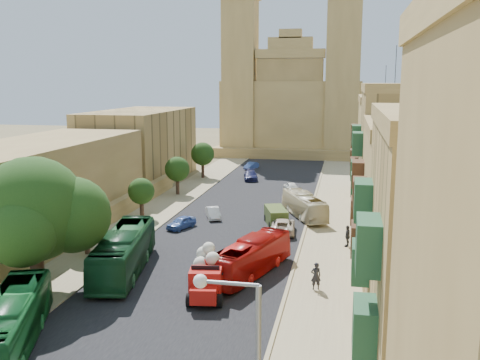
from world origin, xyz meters
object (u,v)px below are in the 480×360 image
at_px(street_tree_d, 203,154).
at_px(church, 293,104).
at_px(ficus_tree, 34,213).
at_px(pedestrian_c, 348,236).
at_px(car_white_a, 213,213).
at_px(street_tree_b, 141,191).
at_px(pedestrian_a, 316,276).
at_px(car_white_b, 291,186).
at_px(street_tree_c, 177,169).
at_px(olive_pickup, 276,216).
at_px(bus_green_north, 124,252).
at_px(red_truck, 208,273).
at_px(car_cream, 283,226).
at_px(bus_cream_east, 304,205).
at_px(car_dkblue, 251,175).
at_px(car_blue_a, 181,223).
at_px(bus_green_south, 11,322).
at_px(bus_red_east, 250,257).
at_px(street_tree_a, 86,217).

bearing_deg(street_tree_d, church, 71.91).
distance_m(ficus_tree, pedestrian_c, 25.23).
bearing_deg(car_white_a, ficus_tree, -130.00).
xyz_separation_m(street_tree_b, pedestrian_a, (18.89, -16.05, -1.84)).
height_order(car_white_b, pedestrian_a, pedestrian_a).
bearing_deg(street_tree_d, street_tree_c, -90.00).
relative_size(street_tree_b, olive_pickup, 0.96).
distance_m(church, bus_green_north, 70.72).
height_order(red_truck, olive_pickup, red_truck).
xyz_separation_m(ficus_tree, car_cream, (14.42, 17.38, -4.76)).
relative_size(street_tree_c, bus_green_north, 0.42).
relative_size(red_truck, bus_cream_east, 0.66).
bearing_deg(red_truck, street_tree_c, 111.43).
height_order(olive_pickup, car_dkblue, olive_pickup).
xyz_separation_m(olive_pickup, car_blue_a, (-8.75, -3.26, -0.23)).
bearing_deg(car_white_a, street_tree_b, 167.16).
bearing_deg(pedestrian_a, car_blue_a, -60.99).
relative_size(bus_green_south, pedestrian_a, 5.34).
relative_size(olive_pickup, bus_red_east, 0.46).
height_order(olive_pickup, pedestrian_c, pedestrian_c).
height_order(bus_green_south, car_blue_a, bus_green_south).
bearing_deg(pedestrian_c, car_dkblue, -141.79).
xyz_separation_m(ficus_tree, street_tree_a, (-0.58, 7.99, -2.35)).
distance_m(street_tree_d, car_cream, 30.68).
bearing_deg(street_tree_b, car_cream, -9.88).
bearing_deg(pedestrian_c, street_tree_d, -131.76).
relative_size(street_tree_d, car_dkblue, 1.13).
bearing_deg(car_dkblue, red_truck, -96.39).
relative_size(street_tree_a, car_white_b, 1.38).
bearing_deg(bus_green_north, church, 74.99).
bearing_deg(street_tree_c, ficus_tree, -88.96).
distance_m(bus_green_south, car_white_a, 28.86).
xyz_separation_m(street_tree_c, bus_green_north, (4.76, -27.46, -1.59)).
xyz_separation_m(car_dkblue, pedestrian_c, (13.74, -29.37, 0.27)).
distance_m(street_tree_c, pedestrian_c, 27.62).
bearing_deg(bus_green_south, street_tree_a, 82.47).
xyz_separation_m(bus_green_south, bus_cream_east, (13.00, 30.97, -0.18)).
height_order(ficus_tree, car_dkblue, ficus_tree).
relative_size(red_truck, pedestrian_a, 3.08).
bearing_deg(pedestrian_a, car_white_a, -73.67).
relative_size(bus_green_south, bus_red_east, 1.08).
height_order(bus_green_north, car_cream, bus_green_north).
xyz_separation_m(car_dkblue, car_white_b, (6.48, -6.59, -0.10)).
bearing_deg(car_blue_a, car_white_a, 86.22).
xyz_separation_m(car_cream, pedestrian_c, (5.97, -3.22, 0.27)).
height_order(street_tree_b, street_tree_c, street_tree_c).
height_order(bus_green_south, pedestrian_c, bus_green_south).
relative_size(church, street_tree_d, 6.95).
xyz_separation_m(church, car_cream, (5.00, -57.23, -8.84)).
relative_size(bus_cream_east, pedestrian_a, 4.65).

